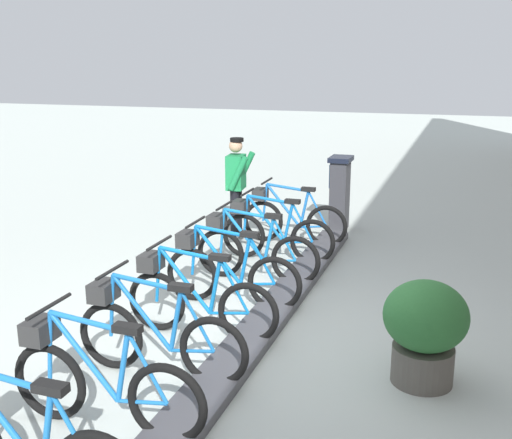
{
  "coord_description": "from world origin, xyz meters",
  "views": [
    {
      "loc": [
        -1.97,
        5.73,
        2.85
      ],
      "look_at": [
        0.5,
        -1.43,
        0.9
      ],
      "focal_mm": 43.08,
      "sensor_mm": 36.0,
      "label": 1
    }
  ],
  "objects_px": {
    "bike_docked_2": "(252,249)",
    "planter_bush": "(425,327)",
    "bike_docked_3": "(227,271)",
    "bike_docked_0": "(290,218)",
    "bike_docked_6": "(97,380)",
    "payment_kiosk": "(340,192)",
    "bike_docked_5": "(153,333)",
    "bike_docked_1": "(273,232)",
    "worker_near_rack": "(237,184)",
    "bike_docked_4": "(195,298)"
  },
  "relations": [
    {
      "from": "bike_docked_0",
      "to": "bike_docked_6",
      "type": "height_order",
      "value": "same"
    },
    {
      "from": "bike_docked_0",
      "to": "bike_docked_6",
      "type": "bearing_deg",
      "value": 90.0
    },
    {
      "from": "bike_docked_6",
      "to": "worker_near_rack",
      "type": "distance_m",
      "value": 5.66
    },
    {
      "from": "bike_docked_4",
      "to": "bike_docked_1",
      "type": "bearing_deg",
      "value": -90.0
    },
    {
      "from": "bike_docked_0",
      "to": "bike_docked_4",
      "type": "bearing_deg",
      "value": 90.0
    },
    {
      "from": "payment_kiosk",
      "to": "bike_docked_0",
      "type": "bearing_deg",
      "value": 62.96
    },
    {
      "from": "bike_docked_0",
      "to": "bike_docked_2",
      "type": "distance_m",
      "value": 1.83
    },
    {
      "from": "bike_docked_5",
      "to": "worker_near_rack",
      "type": "relative_size",
      "value": 1.04
    },
    {
      "from": "bike_docked_5",
      "to": "planter_bush",
      "type": "bearing_deg",
      "value": -163.73
    },
    {
      "from": "bike_docked_6",
      "to": "payment_kiosk",
      "type": "bearing_deg",
      "value": -94.95
    },
    {
      "from": "bike_docked_1",
      "to": "bike_docked_3",
      "type": "xyz_separation_m",
      "value": [
        0.0,
        1.83,
        0.0
      ]
    },
    {
      "from": "bike_docked_3",
      "to": "planter_bush",
      "type": "xyz_separation_m",
      "value": [
        -2.37,
        1.14,
        0.11
      ]
    },
    {
      "from": "bike_docked_2",
      "to": "bike_docked_4",
      "type": "xyz_separation_m",
      "value": [
        0.0,
        1.83,
        0.0
      ]
    },
    {
      "from": "bike_docked_3",
      "to": "bike_docked_2",
      "type": "bearing_deg",
      "value": -90.0
    },
    {
      "from": "payment_kiosk",
      "to": "bike_docked_5",
      "type": "distance_m",
      "value": 5.73
    },
    {
      "from": "planter_bush",
      "to": "bike_docked_1",
      "type": "bearing_deg",
      "value": -51.35
    },
    {
      "from": "bike_docked_2",
      "to": "planter_bush",
      "type": "xyz_separation_m",
      "value": [
        -2.37,
        2.05,
        0.11
      ]
    },
    {
      "from": "bike_docked_1",
      "to": "planter_bush",
      "type": "height_order",
      "value": "bike_docked_1"
    },
    {
      "from": "bike_docked_1",
      "to": "bike_docked_6",
      "type": "xyz_separation_m",
      "value": [
        0.0,
        4.57,
        0.0
      ]
    },
    {
      "from": "bike_docked_2",
      "to": "bike_docked_6",
      "type": "xyz_separation_m",
      "value": [
        0.0,
        3.66,
        0.0
      ]
    },
    {
      "from": "payment_kiosk",
      "to": "bike_docked_5",
      "type": "bearing_deg",
      "value": 84.26
    },
    {
      "from": "payment_kiosk",
      "to": "bike_docked_0",
      "type": "distance_m",
      "value": 1.28
    },
    {
      "from": "bike_docked_6",
      "to": "bike_docked_2",
      "type": "bearing_deg",
      "value": -90.0
    },
    {
      "from": "bike_docked_3",
      "to": "bike_docked_4",
      "type": "height_order",
      "value": "same"
    },
    {
      "from": "bike_docked_0",
      "to": "bike_docked_1",
      "type": "bearing_deg",
      "value": 90.0
    },
    {
      "from": "bike_docked_2",
      "to": "planter_bush",
      "type": "height_order",
      "value": "bike_docked_2"
    },
    {
      "from": "planter_bush",
      "to": "bike_docked_2",
      "type": "bearing_deg",
      "value": -40.86
    },
    {
      "from": "bike_docked_3",
      "to": "bike_docked_4",
      "type": "distance_m",
      "value": 0.91
    },
    {
      "from": "bike_docked_0",
      "to": "bike_docked_1",
      "type": "distance_m",
      "value": 0.91
    },
    {
      "from": "bike_docked_3",
      "to": "bike_docked_4",
      "type": "bearing_deg",
      "value": 90.0
    },
    {
      "from": "bike_docked_4",
      "to": "planter_bush",
      "type": "relative_size",
      "value": 1.77
    },
    {
      "from": "bike_docked_4",
      "to": "bike_docked_0",
      "type": "bearing_deg",
      "value": -90.0
    },
    {
      "from": "bike_docked_5",
      "to": "bike_docked_6",
      "type": "height_order",
      "value": "same"
    },
    {
      "from": "bike_docked_0",
      "to": "worker_near_rack",
      "type": "height_order",
      "value": "worker_near_rack"
    },
    {
      "from": "payment_kiosk",
      "to": "bike_docked_6",
      "type": "distance_m",
      "value": 6.63
    },
    {
      "from": "bike_docked_6",
      "to": "bike_docked_5",
      "type": "bearing_deg",
      "value": -90.0
    },
    {
      "from": "bike_docked_3",
      "to": "planter_bush",
      "type": "distance_m",
      "value": 2.63
    },
    {
      "from": "bike_docked_2",
      "to": "bike_docked_4",
      "type": "relative_size",
      "value": 1.0
    },
    {
      "from": "bike_docked_2",
      "to": "bike_docked_5",
      "type": "relative_size",
      "value": 1.0
    },
    {
      "from": "payment_kiosk",
      "to": "worker_near_rack",
      "type": "distance_m",
      "value": 1.85
    },
    {
      "from": "bike_docked_1",
      "to": "bike_docked_5",
      "type": "relative_size",
      "value": 1.0
    },
    {
      "from": "bike_docked_0",
      "to": "bike_docked_5",
      "type": "xyz_separation_m",
      "value": [
        0.0,
        4.57,
        0.0
      ]
    },
    {
      "from": "bike_docked_1",
      "to": "bike_docked_0",
      "type": "bearing_deg",
      "value": -90.0
    },
    {
      "from": "bike_docked_2",
      "to": "worker_near_rack",
      "type": "distance_m",
      "value": 2.18
    },
    {
      "from": "bike_docked_2",
      "to": "bike_docked_4",
      "type": "bearing_deg",
      "value": 90.0
    },
    {
      "from": "bike_docked_6",
      "to": "bike_docked_0",
      "type": "bearing_deg",
      "value": -90.0
    },
    {
      "from": "bike_docked_2",
      "to": "bike_docked_3",
      "type": "distance_m",
      "value": 0.91
    },
    {
      "from": "payment_kiosk",
      "to": "bike_docked_1",
      "type": "height_order",
      "value": "payment_kiosk"
    },
    {
      "from": "worker_near_rack",
      "to": "planter_bush",
      "type": "bearing_deg",
      "value": 129.92
    },
    {
      "from": "bike_docked_2",
      "to": "bike_docked_3",
      "type": "xyz_separation_m",
      "value": [
        0.0,
        0.91,
        0.0
      ]
    }
  ]
}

